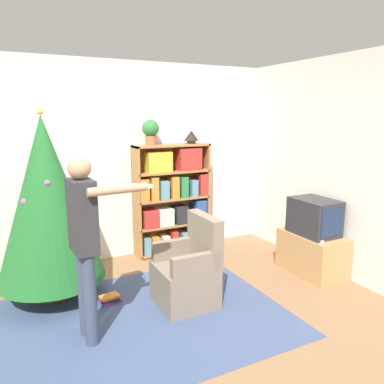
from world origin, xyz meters
name	(u,v)px	position (x,y,z in m)	size (l,w,h in m)	color
ground_plane	(177,326)	(0.00, 0.00, 0.00)	(14.00, 14.00, 0.00)	#846042
wall_back	(113,162)	(0.00, 1.99, 1.30)	(8.00, 0.10, 2.60)	silver
wall_right	(361,171)	(2.28, 0.00, 1.30)	(0.10, 8.00, 2.60)	silver
area_rug	(141,319)	(-0.25, 0.26, 0.00)	(2.73, 2.02, 0.01)	#3D4C70
bookshelf	(172,200)	(0.75, 1.78, 0.76)	(1.06, 0.28, 1.52)	#A8703D
tv_stand	(312,253)	(1.98, 0.35, 0.25)	(0.47, 0.79, 0.50)	tan
television	(314,217)	(1.98, 0.35, 0.71)	(0.40, 0.56, 0.43)	#28282D
game_remote	(319,241)	(1.84, 0.11, 0.51)	(0.04, 0.12, 0.02)	white
christmas_tree	(47,200)	(-0.93, 1.10, 1.06)	(1.08, 1.08, 1.99)	#4C3323
armchair	(188,274)	(0.29, 0.35, 0.32)	(0.57, 0.56, 0.92)	#7A6B5B
standing_person	(85,235)	(-0.75, 0.17, 0.95)	(0.65, 0.47, 1.60)	#38425B
potted_plant	(151,130)	(0.46, 1.79, 1.71)	(0.22, 0.22, 0.33)	#935B38
table_lamp	(191,136)	(1.05, 1.79, 1.63)	(0.20, 0.20, 0.18)	#473828
book_pile_near_tree	(110,299)	(-0.44, 0.71, 0.04)	(0.22, 0.18, 0.08)	#843889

